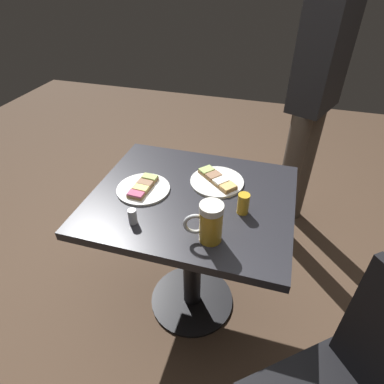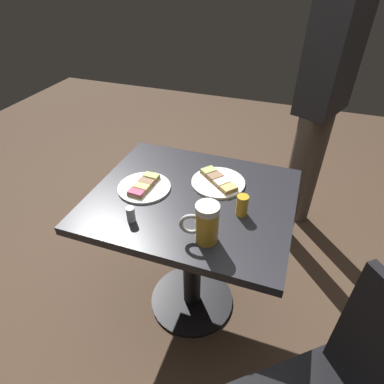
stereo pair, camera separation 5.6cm
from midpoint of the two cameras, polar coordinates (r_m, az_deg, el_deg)
The scene contains 8 objects.
ground_plane at distance 1.86m, azimuth 0.91°, elevation -18.48°, with size 6.00×6.00×0.00m, color #4C3828.
cafe_table at distance 1.43m, azimuth 1.13°, elevation -5.54°, with size 0.70×0.83×0.72m.
plate_near at distance 1.38m, azimuth -7.29°, elevation 0.94°, with size 0.22×0.22×0.03m.
plate_far at distance 1.41m, azimuth 5.79°, elevation 1.84°, with size 0.23×0.23×0.03m.
beer_mug at distance 1.09m, azimuth 3.88°, elevation -5.56°, with size 0.08×0.13×0.15m.
beer_glass_small at distance 1.24m, azimuth 10.12°, elevation -2.36°, with size 0.05×0.05×0.09m, color gold.
salt_shaker at distance 1.21m, azimuth -9.47°, elevation -3.92°, with size 0.03×0.03×0.06m, color silver.
patron_standing at distance 1.90m, azimuth 22.94°, elevation 15.18°, with size 0.36×0.29×1.57m.
Camera 2 is at (-0.99, -0.35, 1.53)m, focal length 30.20 mm.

